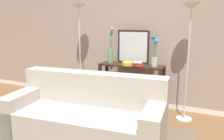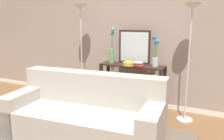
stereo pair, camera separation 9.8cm
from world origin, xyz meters
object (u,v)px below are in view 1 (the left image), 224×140
(floor_lamp_left, at_px, (79,26))
(book_stack, at_px, (138,64))
(vase_short_flowers, at_px, (155,55))
(console_table, at_px, (131,79))
(book_row_under_console, at_px, (117,104))
(fruit_bowl, at_px, (128,64))
(couch, at_px, (86,116))
(floor_lamp_right, at_px, (190,30))
(vase_tall_flowers, at_px, (111,50))
(wall_mirror, at_px, (133,47))

(floor_lamp_left, xyz_separation_m, book_stack, (1.19, -0.03, -0.63))
(vase_short_flowers, height_order, book_stack, vase_short_flowers)
(console_table, xyz_separation_m, book_row_under_console, (-0.27, 0.00, -0.51))
(fruit_bowl, bearing_deg, couch, -98.28)
(floor_lamp_right, distance_m, book_row_under_console, 1.89)
(console_table, bearing_deg, couch, -98.85)
(couch, relative_size, vase_tall_flowers, 3.40)
(couch, height_order, wall_mirror, wall_mirror)
(wall_mirror, relative_size, fruit_bowl, 2.97)
(vase_tall_flowers, xyz_separation_m, book_stack, (0.57, -0.11, -0.21))
(couch, distance_m, console_table, 1.30)
(vase_tall_flowers, bearing_deg, book_stack, -10.96)
(couch, relative_size, book_stack, 11.89)
(floor_lamp_right, distance_m, book_stack, 1.01)
(wall_mirror, bearing_deg, vase_short_flowers, -14.09)
(console_table, height_order, vase_short_flowers, vase_short_flowers)
(floor_lamp_left, distance_m, floor_lamp_right, 2.00)
(fruit_bowl, bearing_deg, wall_mirror, 88.45)
(floor_lamp_left, bearing_deg, wall_mirror, 11.98)
(floor_lamp_left, bearing_deg, fruit_bowl, -1.53)
(book_row_under_console, bearing_deg, floor_lamp_right, -3.42)
(floor_lamp_left, bearing_deg, console_table, 4.14)
(book_stack, height_order, book_row_under_console, book_stack)
(floor_lamp_left, bearing_deg, couch, -55.13)
(floor_lamp_right, height_order, book_stack, floor_lamp_right)
(wall_mirror, distance_m, book_row_under_console, 1.12)
(floor_lamp_right, xyz_separation_m, book_row_under_console, (-1.24, 0.07, -1.42))
(fruit_bowl, distance_m, book_stack, 0.19)
(book_stack, distance_m, book_row_under_console, 0.93)
(couch, distance_m, fruit_bowl, 1.30)
(wall_mirror, bearing_deg, book_stack, -53.13)
(fruit_bowl, bearing_deg, console_table, 74.74)
(couch, distance_m, floor_lamp_left, 1.87)
(couch, distance_m, wall_mirror, 1.64)
(vase_tall_flowers, relative_size, book_stack, 3.50)
(couch, distance_m, book_row_under_console, 1.29)
(couch, relative_size, book_row_under_console, 5.36)
(couch, xyz_separation_m, vase_tall_flowers, (-0.21, 1.27, 0.77))
(console_table, bearing_deg, book_stack, -33.21)
(fruit_bowl, bearing_deg, vase_short_flowers, 16.79)
(vase_short_flowers, relative_size, fruit_bowl, 2.59)
(book_stack, bearing_deg, wall_mirror, 126.87)
(wall_mirror, xyz_separation_m, book_row_under_console, (-0.25, -0.14, -1.08))
(couch, xyz_separation_m, vase_short_flowers, (0.61, 1.29, 0.71))
(vase_tall_flowers, distance_m, book_stack, 0.62)
(wall_mirror, bearing_deg, floor_lamp_right, -12.12)
(console_table, relative_size, vase_tall_flowers, 1.77)
(wall_mirror, bearing_deg, fruit_bowl, -91.55)
(vase_tall_flowers, bearing_deg, couch, -80.51)
(fruit_bowl, bearing_deg, vase_tall_flowers, 164.63)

